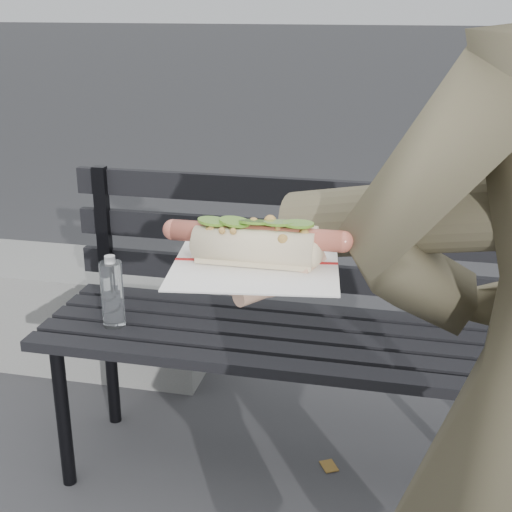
{
  "coord_description": "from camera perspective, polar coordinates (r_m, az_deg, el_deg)",
  "views": [
    {
      "loc": [
        0.17,
        -0.84,
        1.36
      ],
      "look_at": [
        0.0,
        -0.08,
        1.08
      ],
      "focal_mm": 50.0,
      "sensor_mm": 36.0,
      "label": 1
    }
  ],
  "objects": [
    {
      "name": "park_bench",
      "position": [
        2.04,
        3.85,
        -4.3
      ],
      "size": [
        1.5,
        0.44,
        0.88
      ],
      "color": "black",
      "rests_on": "ground"
    },
    {
      "name": "concrete_block",
      "position": [
        2.94,
        -15.27,
        -4.07
      ],
      "size": [
        1.2,
        0.4,
        0.4
      ],
      "primitive_type": "cube",
      "color": "slate",
      "rests_on": "ground"
    },
    {
      "name": "held_hotdog",
      "position": [
        0.85,
        13.48,
        2.44
      ],
      "size": [
        0.62,
        0.3,
        0.2
      ],
      "color": "brown"
    }
  ]
}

